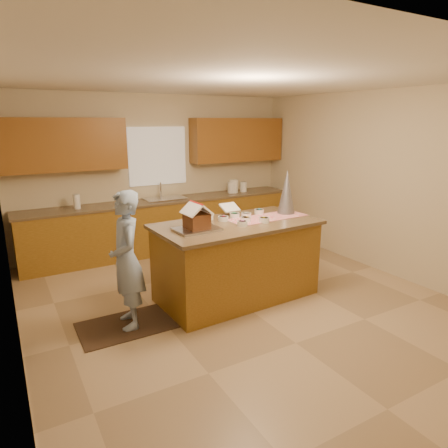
{
  "coord_description": "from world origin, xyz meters",
  "views": [
    {
      "loc": [
        -2.5,
        -3.97,
        2.25
      ],
      "look_at": [
        -0.1,
        0.2,
        1.0
      ],
      "focal_mm": 31.87,
      "sensor_mm": 36.0,
      "label": 1
    }
  ],
  "objects": [
    {
      "name": "table_runner",
      "position": [
        0.55,
        0.17,
        1.01
      ],
      "size": [
        1.11,
        0.44,
        0.01
      ],
      "primitive_type": "cube",
      "rotation": [
        0.0,
        0.0,
        0.04
      ],
      "color": "red",
      "rests_on": "island_top"
    },
    {
      "name": "paper_towel",
      "position": [
        -1.46,
        2.45,
        1.03
      ],
      "size": [
        0.1,
        0.1,
        0.23
      ],
      "primitive_type": "cylinder",
      "color": "white",
      "rests_on": "back_counter_top"
    },
    {
      "name": "upper_cabinet_right",
      "position": [
        1.55,
        2.57,
        1.9
      ],
      "size": [
        1.85,
        0.35,
        0.8
      ],
      "primitive_type": "cube",
      "color": "brown",
      "rests_on": "wall_back"
    },
    {
      "name": "canister_b",
      "position": [
        1.41,
        2.45,
        1.04
      ],
      "size": [
        0.17,
        0.17,
        0.25
      ],
      "primitive_type": "cylinder",
      "color": "white",
      "rests_on": "back_counter_top"
    },
    {
      "name": "stone_accent",
      "position": [
        -2.48,
        -0.8,
        1.25
      ],
      "size": [
        0.0,
        2.5,
        2.5
      ],
      "primitive_type": "plane",
      "rotation": [
        1.57,
        0.0,
        1.57
      ],
      "color": "gray",
      "rests_on": "wall_left"
    },
    {
      "name": "faucet",
      "position": [
        0.0,
        2.63,
        1.06
      ],
      "size": [
        0.03,
        0.03,
        0.28
      ],
      "primitive_type": "cylinder",
      "color": "silver",
      "rests_on": "back_counter_top"
    },
    {
      "name": "upper_cabinet_left",
      "position": [
        -1.55,
        2.57,
        1.9
      ],
      "size": [
        1.85,
        0.35,
        0.8
      ],
      "primitive_type": "cube",
      "color": "brown",
      "rests_on": "wall_back"
    },
    {
      "name": "boy",
      "position": [
        -1.38,
        0.1,
        0.78
      ],
      "size": [
        0.43,
        0.6,
        1.54
      ],
      "primitive_type": "imported",
      "rotation": [
        0.0,
        0.0,
        -1.68
      ],
      "color": "#8BA3C6",
      "rests_on": "rug"
    },
    {
      "name": "back_counter_top",
      "position": [
        0.0,
        2.45,
        0.9
      ],
      "size": [
        4.85,
        0.63,
        0.04
      ],
      "primitive_type": "cube",
      "color": "brown",
      "rests_on": "back_counter_base"
    },
    {
      "name": "canister_a",
      "position": [
        1.36,
        2.45,
        1.02
      ],
      "size": [
        0.15,
        0.15,
        0.21
      ],
      "primitive_type": "cylinder",
      "color": "white",
      "rests_on": "back_counter_top"
    },
    {
      "name": "wall_back",
      "position": [
        0.0,
        2.75,
        1.35
      ],
      "size": [
        5.5,
        5.5,
        0.0
      ],
      "primitive_type": "plane",
      "color": "beige",
      "rests_on": "floor"
    },
    {
      "name": "back_counter_base",
      "position": [
        0.0,
        2.45,
        0.44
      ],
      "size": [
        4.8,
        0.6,
        0.88
      ],
      "primitive_type": "cube",
      "color": "#93611E",
      "rests_on": "floor"
    },
    {
      "name": "sink",
      "position": [
        0.0,
        2.45,
        0.89
      ],
      "size": [
        0.7,
        0.45,
        0.12
      ],
      "primitive_type": "cube",
      "color": "silver",
      "rests_on": "back_counter_top"
    },
    {
      "name": "window_curtain",
      "position": [
        0.0,
        2.72,
        1.65
      ],
      "size": [
        1.05,
        0.03,
        1.0
      ],
      "primitive_type": "cube",
      "color": "white",
      "rests_on": "wall_back"
    },
    {
      "name": "candy_bowls",
      "position": [
        0.18,
        0.25,
        1.04
      ],
      "size": [
        0.89,
        0.62,
        0.06
      ],
      "color": "#CB2344",
      "rests_on": "island_top"
    },
    {
      "name": "ceiling",
      "position": [
        0.0,
        0.0,
        2.7
      ],
      "size": [
        5.5,
        5.5,
        0.0
      ],
      "primitive_type": "plane",
      "color": "silver",
      "rests_on": "floor"
    },
    {
      "name": "cookbook",
      "position": [
        0.2,
        0.57,
        1.11
      ],
      "size": [
        0.25,
        0.2,
        0.1
      ],
      "primitive_type": "cube",
      "rotation": [
        -1.13,
        0.0,
        0.04
      ],
      "color": "white",
      "rests_on": "island_top"
    },
    {
      "name": "island_base",
      "position": [
        0.06,
        0.15,
        0.48
      ],
      "size": [
        2.02,
        1.08,
        0.97
      ],
      "primitive_type": "cube",
      "rotation": [
        0.0,
        0.0,
        0.04
      ],
      "color": "#93611E",
      "rests_on": "floor"
    },
    {
      "name": "island_top",
      "position": [
        0.06,
        0.15,
        0.99
      ],
      "size": [
        2.11,
        1.17,
        0.04
      ],
      "primitive_type": "cube",
      "rotation": [
        0.0,
        0.0,
        0.04
      ],
      "color": "brown",
      "rests_on": "island_base"
    },
    {
      "name": "baking_tray",
      "position": [
        -0.54,
        0.07,
        1.02
      ],
      "size": [
        0.52,
        0.4,
        0.03
      ],
      "primitive_type": "cube",
      "rotation": [
        0.0,
        0.0,
        0.04
      ],
      "color": "silver",
      "rests_on": "island_top"
    },
    {
      "name": "gingerbread_house",
      "position": [
        -0.54,
        0.07,
        1.15
      ],
      "size": [
        0.31,
        0.32,
        0.31
      ],
      "color": "#5E2B18",
      "rests_on": "baking_tray"
    },
    {
      "name": "rug",
      "position": [
        -1.43,
        0.1,
        0.01
      ],
      "size": [
        1.04,
        0.68,
        0.01
      ],
      "primitive_type": "cube",
      "color": "black",
      "rests_on": "floor"
    },
    {
      "name": "canister_c",
      "position": [
        1.63,
        2.45,
        1.01
      ],
      "size": [
        0.13,
        0.13,
        0.19
      ],
      "primitive_type": "cylinder",
      "color": "white",
      "rests_on": "back_counter_top"
    },
    {
      "name": "wall_right",
      "position": [
        2.5,
        0.0,
        1.35
      ],
      "size": [
        5.5,
        5.5,
        0.0
      ],
      "primitive_type": "plane",
      "color": "beige",
      "rests_on": "floor"
    },
    {
      "name": "tinsel_tree",
      "position": [
        0.91,
        0.24,
        1.31
      ],
      "size": [
        0.25,
        0.25,
        0.6
      ],
      "primitive_type": "cone",
      "rotation": [
        0.0,
        0.0,
        0.04
      ],
      "color": "#ABACB7",
      "rests_on": "island_top"
    },
    {
      "name": "floor",
      "position": [
        0.0,
        0.0,
        0.0
      ],
      "size": [
        5.5,
        5.5,
        0.0
      ],
      "primitive_type": "plane",
      "color": "tan",
      "rests_on": "ground"
    },
    {
      "name": "wall_left",
      "position": [
        -2.5,
        0.0,
        1.35
      ],
      "size": [
        5.5,
        5.5,
        0.0
      ],
      "primitive_type": "plane",
      "color": "beige",
      "rests_on": "floor"
    }
  ]
}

